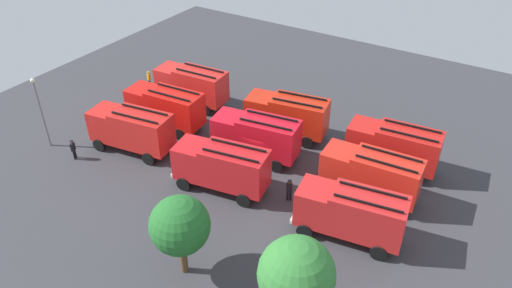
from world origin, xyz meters
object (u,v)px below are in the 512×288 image
at_px(firefighter_1, 73,149).
at_px(tree_0, 296,275).
at_px(firefighter_3, 199,79).
at_px(fire_truck_7, 222,166).
at_px(fire_truck_4, 256,135).
at_px(fire_truck_1, 287,114).
at_px(fire_truck_6, 351,212).
at_px(tree_1, 180,226).
at_px(fire_truck_5, 165,106).
at_px(fire_truck_2, 192,84).
at_px(firefighter_2, 289,189).
at_px(fire_truck_8, 132,128).
at_px(firefighter_0, 149,78).
at_px(fire_truck_3, 371,173).
at_px(fire_truck_0, 394,145).
at_px(traffic_cone_0, 233,121).
at_px(lamppost, 40,107).

relative_size(firefighter_1, tree_0, 0.28).
bearing_deg(tree_0, firefighter_3, -42.57).
bearing_deg(fire_truck_7, fire_truck_4, -99.24).
distance_m(fire_truck_1, fire_truck_6, 12.98).
bearing_deg(tree_1, fire_truck_5, -45.86).
distance_m(fire_truck_2, firefighter_2, 16.79).
bearing_deg(firefighter_1, fire_truck_8, 19.30).
xyz_separation_m(firefighter_1, firefighter_3, (-0.96, -15.50, 0.03)).
relative_size(firefighter_0, firefighter_1, 0.96).
bearing_deg(fire_truck_3, fire_truck_7, 23.46).
bearing_deg(firefighter_0, fire_truck_8, 59.67).
height_order(fire_truck_0, fire_truck_7, same).
bearing_deg(traffic_cone_0, tree_1, 114.49).
height_order(fire_truck_4, fire_truck_5, same).
relative_size(fire_truck_2, fire_truck_5, 1.00).
xyz_separation_m(fire_truck_4, fire_truck_5, (9.30, 0.30, 0.00)).
height_order(firefighter_2, tree_1, tree_1).
relative_size(fire_truck_4, firefighter_2, 4.17).
xyz_separation_m(fire_truck_6, firefighter_1, (22.57, 3.53, -1.17)).
bearing_deg(lamppost, fire_truck_8, -153.67).
xyz_separation_m(firefighter_0, firefighter_2, (-21.01, 8.21, 0.08)).
height_order(fire_truck_2, fire_truck_6, same).
bearing_deg(firefighter_1, fire_truck_2, 51.11).
bearing_deg(firefighter_0, fire_truck_7, 82.54).
relative_size(fire_truck_3, fire_truck_4, 0.98).
distance_m(fire_truck_4, firefighter_3, 13.78).
bearing_deg(firefighter_1, fire_truck_3, -7.18).
bearing_deg(lamppost, firefighter_1, 176.62).
relative_size(firefighter_3, tree_1, 0.32).
distance_m(fire_truck_1, fire_truck_5, 10.78).
distance_m(fire_truck_0, firefighter_1, 25.63).
bearing_deg(lamppost, firefighter_2, -167.71).
relative_size(fire_truck_3, firefighter_0, 4.39).
bearing_deg(firefighter_3, tree_1, -45.73).
bearing_deg(fire_truck_0, fire_truck_1, -4.33).
bearing_deg(firefighter_3, fire_truck_0, 0.91).
bearing_deg(fire_truck_0, firefighter_2, 52.09).
xyz_separation_m(fire_truck_2, firefighter_1, (2.53, 12.40, -1.17)).
bearing_deg(tree_0, fire_truck_2, -39.91).
xyz_separation_m(fire_truck_4, firefighter_3, (11.56, -7.42, -1.15)).
xyz_separation_m(fire_truck_2, fire_truck_8, (-0.77, 8.90, 0.00)).
bearing_deg(fire_truck_0, fire_truck_3, 82.10).
bearing_deg(firefighter_0, firefighter_1, 39.08).
distance_m(fire_truck_4, firefighter_1, 14.94).
bearing_deg(fire_truck_0, fire_truck_5, 8.38).
bearing_deg(fire_truck_4, fire_truck_7, 81.83).
bearing_deg(firefighter_3, fire_truck_8, -70.06).
distance_m(fire_truck_1, firefighter_3, 12.51).
relative_size(fire_truck_2, fire_truck_4, 0.98).
bearing_deg(lamppost, firefighter_3, -105.77).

